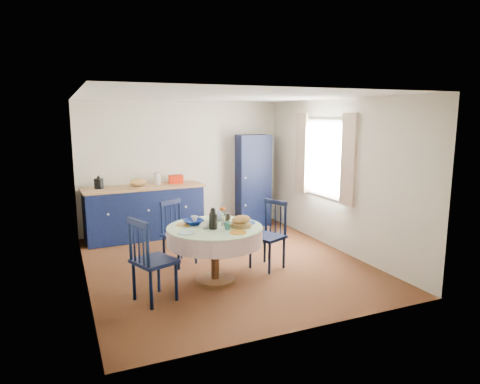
# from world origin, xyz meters

# --- Properties ---
(floor) EXTENTS (4.50, 4.50, 0.00)m
(floor) POSITION_xyz_m (0.00, 0.00, 0.00)
(floor) COLOR black
(floor) RESTS_ON ground
(ceiling) EXTENTS (4.50, 4.50, 0.00)m
(ceiling) POSITION_xyz_m (0.00, 0.00, 2.50)
(ceiling) COLOR white
(ceiling) RESTS_ON wall_back
(wall_back) EXTENTS (4.00, 0.02, 2.50)m
(wall_back) POSITION_xyz_m (0.00, 2.25, 1.25)
(wall_back) COLOR silver
(wall_back) RESTS_ON floor
(wall_left) EXTENTS (0.02, 4.50, 2.50)m
(wall_left) POSITION_xyz_m (-2.00, 0.00, 1.25)
(wall_left) COLOR silver
(wall_left) RESTS_ON floor
(wall_right) EXTENTS (0.02, 4.50, 2.50)m
(wall_right) POSITION_xyz_m (2.00, 0.00, 1.25)
(wall_right) COLOR silver
(wall_right) RESTS_ON floor
(window) EXTENTS (0.10, 1.74, 1.45)m
(window) POSITION_xyz_m (1.95, 0.30, 1.52)
(window) COLOR white
(window) RESTS_ON wall_right
(kitchen_counter) EXTENTS (2.19, 0.78, 1.20)m
(kitchen_counter) POSITION_xyz_m (-0.85, 1.90, 0.49)
(kitchen_counter) COLOR black
(kitchen_counter) RESTS_ON floor
(pantry_cabinet) EXTENTS (0.69, 0.52, 1.85)m
(pantry_cabinet) POSITION_xyz_m (1.40, 2.00, 0.92)
(pantry_cabinet) COLOR black
(pantry_cabinet) RESTS_ON floor
(dining_table) EXTENTS (1.28, 1.28, 1.05)m
(dining_table) POSITION_xyz_m (-0.38, -0.63, 0.65)
(dining_table) COLOR #4F2D16
(dining_table) RESTS_ON floor
(chair_left) EXTENTS (0.59, 0.60, 1.05)m
(chair_left) POSITION_xyz_m (-1.30, -0.91, 0.53)
(chair_left) COLOR black
(chair_left) RESTS_ON floor
(chair_far) EXTENTS (0.57, 0.56, 0.97)m
(chair_far) POSITION_xyz_m (-0.66, 0.28, 0.49)
(chair_far) COLOR black
(chair_far) RESTS_ON floor
(chair_right) EXTENTS (0.57, 0.58, 1.00)m
(chair_right) POSITION_xyz_m (0.54, -0.41, 0.51)
(chair_right) COLOR black
(chair_right) RESTS_ON floor
(mug_a) EXTENTS (0.11, 0.11, 0.09)m
(mug_a) POSITION_xyz_m (-0.53, -0.68, 0.82)
(mug_a) COLOR silver
(mug_a) RESTS_ON dining_table
(mug_b) EXTENTS (0.10, 0.10, 0.09)m
(mug_b) POSITION_xyz_m (-0.28, -0.83, 0.82)
(mug_b) COLOR #2D6D67
(mug_b) RESTS_ON dining_table
(mug_c) EXTENTS (0.11, 0.11, 0.09)m
(mug_c) POSITION_xyz_m (-0.13, -0.41, 0.82)
(mug_c) COLOR black
(mug_c) RESTS_ON dining_table
(mug_d) EXTENTS (0.10, 0.10, 0.09)m
(mug_d) POSITION_xyz_m (-0.57, -0.30, 0.82)
(mug_d) COLOR silver
(mug_d) RESTS_ON dining_table
(cobalt_bowl) EXTENTS (0.28, 0.28, 0.07)m
(cobalt_bowl) POSITION_xyz_m (-0.61, -0.41, 0.81)
(cobalt_bowl) COLOR navy
(cobalt_bowl) RESTS_ON dining_table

